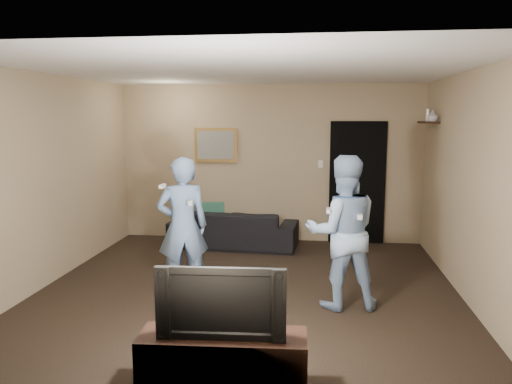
# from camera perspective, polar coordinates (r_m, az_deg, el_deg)

# --- Properties ---
(ground) EXTENTS (5.00, 5.00, 0.00)m
(ground) POSITION_cam_1_polar(r_m,az_deg,el_deg) (6.18, -0.88, -11.01)
(ground) COLOR black
(ground) RESTS_ON ground
(ceiling) EXTENTS (5.00, 5.00, 0.04)m
(ceiling) POSITION_cam_1_polar(r_m,az_deg,el_deg) (5.84, -0.94, 13.76)
(ceiling) COLOR silver
(ceiling) RESTS_ON wall_back
(wall_back) EXTENTS (5.00, 0.04, 2.60)m
(wall_back) POSITION_cam_1_polar(r_m,az_deg,el_deg) (8.34, 1.53, 3.30)
(wall_back) COLOR tan
(wall_back) RESTS_ON ground
(wall_front) EXTENTS (5.00, 0.04, 2.60)m
(wall_front) POSITION_cam_1_polar(r_m,az_deg,el_deg) (3.45, -6.80, -4.50)
(wall_front) COLOR tan
(wall_front) RESTS_ON ground
(wall_left) EXTENTS (0.04, 5.00, 2.60)m
(wall_left) POSITION_cam_1_polar(r_m,az_deg,el_deg) (6.70, -22.60, 1.30)
(wall_left) COLOR tan
(wall_left) RESTS_ON ground
(wall_right) EXTENTS (0.04, 5.00, 2.60)m
(wall_right) POSITION_cam_1_polar(r_m,az_deg,el_deg) (6.05, 23.24, 0.54)
(wall_right) COLOR tan
(wall_right) RESTS_ON ground
(sofa) EXTENTS (2.07, 0.92, 0.59)m
(sofa) POSITION_cam_1_polar(r_m,az_deg,el_deg) (8.04, -2.56, -4.17)
(sofa) COLOR black
(sofa) RESTS_ON ground
(throw_pillow) EXTENTS (0.47, 0.25, 0.45)m
(throw_pillow) POSITION_cam_1_polar(r_m,az_deg,el_deg) (8.08, -5.26, -2.80)
(throw_pillow) COLOR #1B5244
(throw_pillow) RESTS_ON sofa
(painting_frame) EXTENTS (0.72, 0.05, 0.57)m
(painting_frame) POSITION_cam_1_polar(r_m,az_deg,el_deg) (8.43, -4.61, 5.38)
(painting_frame) COLOR olive
(painting_frame) RESTS_ON wall_back
(painting_canvas) EXTENTS (0.62, 0.01, 0.47)m
(painting_canvas) POSITION_cam_1_polar(r_m,az_deg,el_deg) (8.40, -4.64, 5.36)
(painting_canvas) COLOR slate
(painting_canvas) RESTS_ON painting_frame
(doorway) EXTENTS (0.90, 0.06, 2.00)m
(doorway) POSITION_cam_1_polar(r_m,az_deg,el_deg) (8.33, 11.48, 1.04)
(doorway) COLOR black
(doorway) RESTS_ON ground
(light_switch) EXTENTS (0.08, 0.02, 0.12)m
(light_switch) POSITION_cam_1_polar(r_m,az_deg,el_deg) (8.27, 7.39, 3.18)
(light_switch) COLOR silver
(light_switch) RESTS_ON wall_back
(wall_shelf) EXTENTS (0.20, 0.60, 0.03)m
(wall_shelf) POSITION_cam_1_polar(r_m,az_deg,el_deg) (7.72, 19.10, 7.52)
(wall_shelf) COLOR black
(wall_shelf) RESTS_ON wall_right
(shelf_vase) EXTENTS (0.20, 0.20, 0.16)m
(shelf_vase) POSITION_cam_1_polar(r_m,az_deg,el_deg) (7.47, 19.54, 8.22)
(shelf_vase) COLOR #ABAAAF
(shelf_vase) RESTS_ON wall_shelf
(shelf_figurine) EXTENTS (0.06, 0.06, 0.18)m
(shelf_figurine) POSITION_cam_1_polar(r_m,az_deg,el_deg) (7.77, 19.06, 8.31)
(shelf_figurine) COLOR silver
(shelf_figurine) RESTS_ON wall_shelf
(tv_console) EXTENTS (1.27, 0.47, 0.45)m
(tv_console) POSITION_cam_1_polar(r_m,az_deg,el_deg) (3.97, -3.79, -18.88)
(tv_console) COLOR black
(tv_console) RESTS_ON ground
(television) EXTENTS (0.95, 0.18, 0.55)m
(television) POSITION_cam_1_polar(r_m,az_deg,el_deg) (3.76, -3.87, -12.16)
(television) COLOR black
(television) RESTS_ON tv_console
(wii_player_left) EXTENTS (0.70, 0.58, 1.63)m
(wii_player_left) POSITION_cam_1_polar(r_m,az_deg,el_deg) (5.87, -8.37, -3.90)
(wii_player_left) COLOR #7497C9
(wii_player_left) RESTS_ON ground
(wii_player_right) EXTENTS (0.91, 0.76, 1.67)m
(wii_player_right) POSITION_cam_1_polar(r_m,az_deg,el_deg) (5.50, 9.84, -4.55)
(wii_player_right) COLOR #9ABBE1
(wii_player_right) RESTS_ON ground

